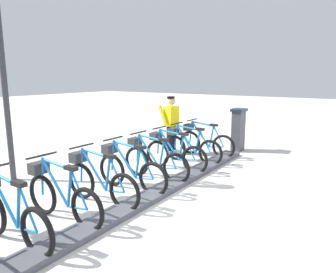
# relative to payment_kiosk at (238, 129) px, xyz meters

# --- Properties ---
(ground_plane) EXTENTS (60.00, 60.00, 0.00)m
(ground_plane) POSITION_rel_payment_kiosk_xyz_m (-0.05, 4.58, -0.67)
(ground_plane) COLOR beige
(dock_rail_base) EXTENTS (0.44, 8.11, 0.10)m
(dock_rail_base) POSITION_rel_payment_kiosk_xyz_m (-0.05, 4.58, -0.62)
(dock_rail_base) COLOR #47474C
(dock_rail_base) RESTS_ON ground
(payment_kiosk) EXTENTS (0.36, 0.52, 1.28)m
(payment_kiosk) POSITION_rel_payment_kiosk_xyz_m (0.00, 0.00, 0.00)
(payment_kiosk) COLOR #38383D
(payment_kiosk) RESTS_ON ground
(bike_docked_0) EXTENTS (1.72, 0.54, 1.02)m
(bike_docked_0) POSITION_rel_payment_kiosk_xyz_m (0.57, 1.13, -0.24)
(bike_docked_0) COLOR black
(bike_docked_0) RESTS_ON ground
(bike_docked_1) EXTENTS (1.72, 0.54, 1.02)m
(bike_docked_1) POSITION_rel_payment_kiosk_xyz_m (0.57, 1.94, -0.24)
(bike_docked_1) COLOR black
(bike_docked_1) RESTS_ON ground
(bike_docked_2) EXTENTS (1.72, 0.54, 1.02)m
(bike_docked_2) POSITION_rel_payment_kiosk_xyz_m (0.57, 2.75, -0.24)
(bike_docked_2) COLOR black
(bike_docked_2) RESTS_ON ground
(bike_docked_3) EXTENTS (1.72, 0.54, 1.02)m
(bike_docked_3) POSITION_rel_payment_kiosk_xyz_m (0.57, 3.57, -0.24)
(bike_docked_3) COLOR black
(bike_docked_3) RESTS_ON ground
(bike_docked_4) EXTENTS (1.72, 0.54, 1.02)m
(bike_docked_4) POSITION_rel_payment_kiosk_xyz_m (0.57, 4.38, -0.24)
(bike_docked_4) COLOR black
(bike_docked_4) RESTS_ON ground
(bike_docked_5) EXTENTS (1.72, 0.54, 1.02)m
(bike_docked_5) POSITION_rel_payment_kiosk_xyz_m (0.57, 5.19, -0.24)
(bike_docked_5) COLOR black
(bike_docked_5) RESTS_ON ground
(bike_docked_6) EXTENTS (1.72, 0.54, 1.02)m
(bike_docked_6) POSITION_rel_payment_kiosk_xyz_m (0.57, 6.00, -0.24)
(bike_docked_6) COLOR black
(bike_docked_6) RESTS_ON ground
(bike_docked_7) EXTENTS (1.72, 0.54, 1.02)m
(bike_docked_7) POSITION_rel_payment_kiosk_xyz_m (0.57, 6.81, -0.24)
(bike_docked_7) COLOR black
(bike_docked_7) RESTS_ON ground
(worker_near_rack) EXTENTS (0.50, 0.65, 1.66)m
(worker_near_rack) POSITION_rel_payment_kiosk_xyz_m (1.50, 1.40, 0.24)
(worker_near_rack) COLOR white
(worker_near_rack) RESTS_ON ground
(lamp_post) EXTENTS (0.32, 0.32, 4.38)m
(lamp_post) POSITION_rel_payment_kiosk_xyz_m (3.11, 5.28, 2.16)
(lamp_post) COLOR #2D2D33
(lamp_post) RESTS_ON ground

